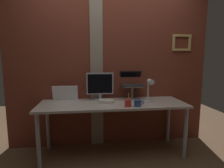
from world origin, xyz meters
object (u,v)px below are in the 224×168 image
pen_cup (128,103)px  coffee_mug (138,103)px  whiteboard_panel (65,93)px  monitor (100,85)px  desk_lamp (149,88)px  laptop (131,81)px

pen_cup → coffee_mug: pen_cup is taller
coffee_mug → whiteboard_panel: bearing=154.6°
monitor → coffee_mug: monitor is taller
monitor → desk_lamp: bearing=-21.1°
monitor → desk_lamp: monitor is taller
desk_lamp → pen_cup: desk_lamp is taller
whiteboard_panel → monitor: bearing=-3.5°
monitor → desk_lamp: size_ratio=1.21×
laptop → pen_cup: size_ratio=1.96×
laptop → whiteboard_panel: size_ratio=0.97×
whiteboard_panel → pen_cup: whiteboard_panel is taller
coffee_mug → desk_lamp: bearing=39.0°
laptop → desk_lamp: 0.37m
monitor → desk_lamp: (0.67, -0.26, -0.02)m
whiteboard_panel → pen_cup: size_ratio=2.03×
laptop → coffee_mug: laptop is taller
pen_cup → whiteboard_panel: bearing=151.3°
pen_cup → monitor: bearing=127.7°
coffee_mug → monitor: bearing=137.0°
laptop → desk_lamp: bearing=-60.6°
monitor → whiteboard_panel: monitor is taller
laptop → whiteboard_panel: laptop is taller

